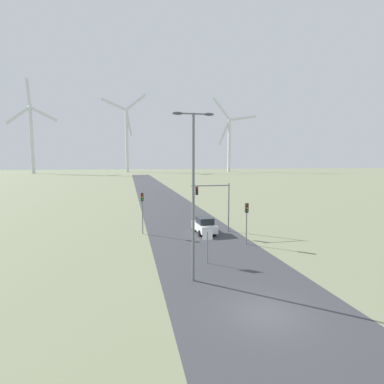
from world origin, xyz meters
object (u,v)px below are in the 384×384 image
(streetlamp, at_px, (193,180))
(traffic_light_mast_overhead, at_px, (215,197))
(car_approaching, at_px, (204,225))
(wind_turbine_far_left, at_px, (31,133))
(stop_sign_near, at_px, (207,240))
(traffic_light_post_near_left, at_px, (142,204))
(traffic_light_post_near_right, at_px, (247,214))
(wind_turbine_left, at_px, (127,134))
(wind_turbine_center, at_px, (229,139))

(streetlamp, relative_size, traffic_light_mast_overhead, 2.00)
(car_approaching, bearing_deg, wind_turbine_far_left, 110.74)
(stop_sign_near, distance_m, traffic_light_post_near_left, 11.71)
(traffic_light_mast_overhead, distance_m, car_approaching, 3.34)
(stop_sign_near, xyz_separation_m, traffic_light_post_near_left, (-4.52, 10.71, 1.44))
(traffic_light_post_near_right, bearing_deg, wind_turbine_far_left, 110.96)
(streetlamp, height_order, wind_turbine_left, wind_turbine_left)
(wind_turbine_center, bearing_deg, stop_sign_near, -109.42)
(traffic_light_mast_overhead, bearing_deg, wind_turbine_far_left, 111.13)
(wind_turbine_far_left, bearing_deg, streetlamp, -71.54)
(streetlamp, relative_size, stop_sign_near, 4.12)
(wind_turbine_center, bearing_deg, traffic_light_post_near_left, -111.64)
(streetlamp, relative_size, wind_turbine_far_left, 0.18)
(traffic_light_post_near_right, bearing_deg, car_approaching, 118.55)
(traffic_light_post_near_left, height_order, traffic_light_post_near_right, traffic_light_post_near_left)
(streetlamp, xyz_separation_m, wind_turbine_left, (-4.87, 212.99, 21.59))
(streetlamp, distance_m, wind_turbine_far_left, 209.42)
(traffic_light_post_near_right, relative_size, wind_turbine_center, 0.07)
(traffic_light_mast_overhead, bearing_deg, stop_sign_near, -109.64)
(wind_turbine_center, bearing_deg, traffic_light_mast_overhead, -109.40)
(streetlamp, distance_m, car_approaching, 14.58)
(streetlamp, relative_size, wind_turbine_left, 0.19)
(streetlamp, xyz_separation_m, wind_turbine_far_left, (-66.03, 197.75, 19.89))
(traffic_light_post_near_left, relative_size, traffic_light_mast_overhead, 0.82)
(traffic_light_post_near_left, xyz_separation_m, car_approaching, (6.72, -1.12, -2.41))
(wind_turbine_far_left, bearing_deg, traffic_light_mast_overhead, -68.87)
(streetlamp, height_order, traffic_light_post_near_left, streetlamp)
(wind_turbine_left, relative_size, wind_turbine_center, 1.05)
(wind_turbine_left, bearing_deg, wind_turbine_center, -8.77)
(wind_turbine_left, bearing_deg, wind_turbine_far_left, -166.00)
(stop_sign_near, height_order, traffic_light_post_near_left, traffic_light_post_near_left)
(stop_sign_near, distance_m, traffic_light_mast_overhead, 10.71)
(car_approaching, distance_m, wind_turbine_center, 201.66)
(car_approaching, bearing_deg, stop_sign_near, -102.95)
(streetlamp, height_order, wind_turbine_far_left, wind_turbine_far_left)
(streetlamp, bearing_deg, wind_turbine_center, 70.41)
(traffic_light_post_near_right, relative_size, car_approaching, 0.96)
(traffic_light_post_near_right, distance_m, wind_turbine_center, 205.39)
(traffic_light_mast_overhead, relative_size, car_approaching, 1.32)
(car_approaching, height_order, wind_turbine_center, wind_turbine_center)
(streetlamp, distance_m, wind_turbine_left, 214.14)
(wind_turbine_left, xyz_separation_m, wind_turbine_center, (76.49, -11.80, -3.42))
(streetlamp, distance_m, traffic_light_mast_overhead, 14.36)
(car_approaching, bearing_deg, traffic_light_post_near_right, -61.45)
(car_approaching, relative_size, wind_turbine_far_left, 0.07)
(stop_sign_near, relative_size, traffic_light_post_near_left, 0.59)
(stop_sign_near, bearing_deg, wind_turbine_left, 91.82)
(traffic_light_mast_overhead, distance_m, wind_turbine_far_left, 199.32)
(wind_turbine_center, bearing_deg, wind_turbine_left, 171.23)
(streetlamp, xyz_separation_m, traffic_light_mast_overhead, (5.34, 13.03, -2.83))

